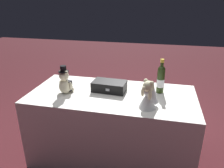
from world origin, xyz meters
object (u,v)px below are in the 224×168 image
object	(u,v)px
champagne_bottle	(161,79)
gift_case_black	(109,86)
signing_pen	(146,95)
teddy_bear_groom	(65,83)
teddy_bear_bride	(149,95)

from	to	relation	value
champagne_bottle	gift_case_black	distance (m)	0.50
champagne_bottle	signing_pen	size ratio (longest dim) A/B	2.30
teddy_bear_groom	teddy_bear_bride	xyz separation A→B (m)	(0.80, -0.12, 0.00)
champagne_bottle	gift_case_black	bearing A→B (deg)	-171.67
signing_pen	gift_case_black	distance (m)	0.37
signing_pen	champagne_bottle	bearing A→B (deg)	40.01
teddy_bear_groom	gift_case_black	xyz separation A→B (m)	(0.40, 0.14, -0.06)
teddy_bear_bride	signing_pen	xyz separation A→B (m)	(-0.04, 0.23, -0.11)
teddy_bear_groom	champagne_bottle	world-z (taller)	champagne_bottle
teddy_bear_groom	signing_pen	distance (m)	0.78
teddy_bear_bride	champagne_bottle	bearing A→B (deg)	75.37
signing_pen	teddy_bear_bride	bearing A→B (deg)	-79.97
teddy_bear_bride	gift_case_black	bearing A→B (deg)	147.13
teddy_bear_groom	champagne_bottle	size ratio (longest dim) A/B	0.83
teddy_bear_groom	signing_pen	size ratio (longest dim) A/B	1.90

